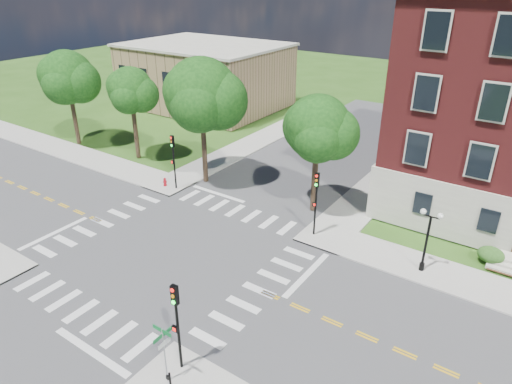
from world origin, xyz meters
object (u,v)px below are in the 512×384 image
Objects in this scene: traffic_signal_nw at (173,155)px; fire_hydrant at (165,182)px; traffic_signal_ne at (316,196)px; street_sign_pole at (164,345)px; twin_lamp_west at (427,237)px; traffic_signal_se at (177,317)px; push_button_post at (170,382)px.

fire_hydrant is at bearing -170.48° from traffic_signal_nw.
traffic_signal_ne is 1.55× the size of street_sign_pole.
twin_lamp_west is at bearing -0.10° from traffic_signal_nw.
traffic_signal_se is 1.00× the size of traffic_signal_nw.
street_sign_pole reaches higher than push_button_post.
fire_hydrant is (-15.19, 14.29, -2.72)m from traffic_signal_se.
traffic_signal_se and traffic_signal_ne have the same top height.
fire_hydrant is at bearing 136.74° from traffic_signal_se.
push_button_post is (0.64, -1.38, -2.39)m from traffic_signal_se.
traffic_signal_se and traffic_signal_nw have the same top height.
push_button_post is (14.71, -15.86, -2.39)m from traffic_signal_nw.
traffic_signal_se is 4.00× the size of push_button_post.
traffic_signal_nw is 20.93m from street_sign_pole.
street_sign_pole is at bearing -87.87° from traffic_signal_ne.
twin_lamp_west is at bearing 63.70° from traffic_signal_se.
twin_lamp_west is at bearing 0.13° from traffic_signal_ne.
push_button_post is (0.61, -0.42, -1.51)m from street_sign_pole.
push_button_post reaches higher than fire_hydrant.
fire_hydrant is at bearing -179.48° from traffic_signal_ne.
street_sign_pole is at bearing -114.75° from twin_lamp_west.
traffic_signal_ne is at bearing 92.12° from traffic_signal_se.
fire_hydrant is at bearing 134.96° from street_sign_pole.
traffic_signal_nw reaches higher than fire_hydrant.
twin_lamp_west is 5.64× the size of fire_hydrant.
traffic_signal_se reaches higher than twin_lamp_west.
traffic_signal_se is 1.00× the size of traffic_signal_ne.
traffic_signal_nw is (-13.53, 0.06, 0.00)m from traffic_signal_ne.
traffic_signal_se reaches higher than fire_hydrant.
street_sign_pole is at bearing 145.32° from push_button_post.
traffic_signal_nw is at bearing 179.76° from traffic_signal_ne.
twin_lamp_west is (7.67, 0.02, -0.66)m from traffic_signal_ne.
traffic_signal_se is 2.83m from push_button_post.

